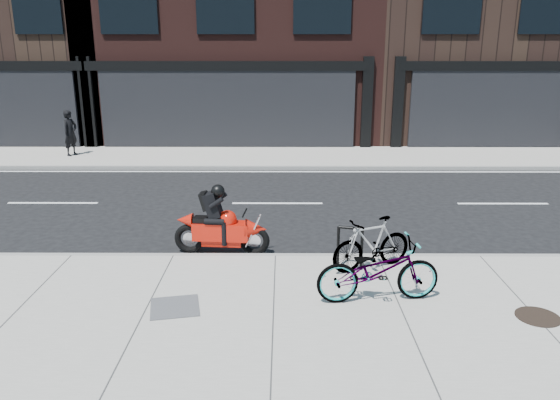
{
  "coord_description": "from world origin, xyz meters",
  "views": [
    {
      "loc": [
        0.14,
        -11.91,
        4.17
      ],
      "look_at": [
        0.08,
        -0.74,
        0.9
      ],
      "focal_mm": 35.0,
      "sensor_mm": 36.0,
      "label": 1
    }
  ],
  "objects_px": {
    "bicycle_rear": "(372,244)",
    "motorcycle": "(225,226)",
    "utility_grate": "(175,307)",
    "bike_rack": "(350,244)",
    "bicycle_front": "(378,270)",
    "pedestrian": "(70,133)",
    "manhole_cover": "(538,317)"
  },
  "relations": [
    {
      "from": "bicycle_rear",
      "to": "motorcycle",
      "type": "distance_m",
      "value": 2.96
    },
    {
      "from": "utility_grate",
      "to": "manhole_cover",
      "type": "bearing_deg",
      "value": -2.96
    },
    {
      "from": "utility_grate",
      "to": "motorcycle",
      "type": "bearing_deg",
      "value": 78.04
    },
    {
      "from": "bicycle_rear",
      "to": "utility_grate",
      "type": "relative_size",
      "value": 2.17
    },
    {
      "from": "bicycle_front",
      "to": "manhole_cover",
      "type": "bearing_deg",
      "value": -110.06
    },
    {
      "from": "bike_rack",
      "to": "utility_grate",
      "type": "height_order",
      "value": "bike_rack"
    },
    {
      "from": "bicycle_front",
      "to": "motorcycle",
      "type": "bearing_deg",
      "value": 42.31
    },
    {
      "from": "motorcycle",
      "to": "pedestrian",
      "type": "height_order",
      "value": "pedestrian"
    },
    {
      "from": "bicycle_front",
      "to": "utility_grate",
      "type": "bearing_deg",
      "value": 88.06
    },
    {
      "from": "motorcycle",
      "to": "manhole_cover",
      "type": "xyz_separation_m",
      "value": [
        5.03,
        -2.88,
        -0.46
      ]
    },
    {
      "from": "motorcycle",
      "to": "utility_grate",
      "type": "distance_m",
      "value": 2.69
    },
    {
      "from": "bicycle_front",
      "to": "motorcycle",
      "type": "distance_m",
      "value": 3.54
    },
    {
      "from": "bike_rack",
      "to": "bicycle_front",
      "type": "bearing_deg",
      "value": -77.04
    },
    {
      "from": "bicycle_rear",
      "to": "pedestrian",
      "type": "distance_m",
      "value": 13.92
    },
    {
      "from": "bicycle_rear",
      "to": "pedestrian",
      "type": "bearing_deg",
      "value": -162.11
    },
    {
      "from": "motorcycle",
      "to": "pedestrian",
      "type": "distance_m",
      "value": 11.37
    },
    {
      "from": "bike_rack",
      "to": "bicycle_front",
      "type": "relative_size",
      "value": 0.41
    },
    {
      "from": "bike_rack",
      "to": "bicycle_front",
      "type": "distance_m",
      "value": 1.32
    },
    {
      "from": "bicycle_rear",
      "to": "manhole_cover",
      "type": "bearing_deg",
      "value": 26.54
    },
    {
      "from": "bicycle_rear",
      "to": "bicycle_front",
      "type": "bearing_deg",
      "value": -28.74
    },
    {
      "from": "manhole_cover",
      "to": "utility_grate",
      "type": "relative_size",
      "value": 0.88
    },
    {
      "from": "bicycle_front",
      "to": "utility_grate",
      "type": "distance_m",
      "value": 3.28
    },
    {
      "from": "bike_rack",
      "to": "manhole_cover",
      "type": "xyz_separation_m",
      "value": [
        2.66,
        -1.84,
        -0.47
      ]
    },
    {
      "from": "bike_rack",
      "to": "pedestrian",
      "type": "bearing_deg",
      "value": 130.94
    },
    {
      "from": "bicycle_front",
      "to": "utility_grate",
      "type": "height_order",
      "value": "bicycle_front"
    },
    {
      "from": "bike_rack",
      "to": "bicycle_front",
      "type": "xyz_separation_m",
      "value": [
        0.3,
        -1.28,
        0.04
      ]
    },
    {
      "from": "bike_rack",
      "to": "utility_grate",
      "type": "distance_m",
      "value": 3.35
    },
    {
      "from": "bicycle_front",
      "to": "pedestrian",
      "type": "bearing_deg",
      "value": 31.82
    },
    {
      "from": "bicycle_rear",
      "to": "motorcycle",
      "type": "bearing_deg",
      "value": -134.82
    },
    {
      "from": "bicycle_rear",
      "to": "manhole_cover",
      "type": "height_order",
      "value": "bicycle_rear"
    },
    {
      "from": "bicycle_front",
      "to": "pedestrian",
      "type": "relative_size",
      "value": 1.21
    },
    {
      "from": "bike_rack",
      "to": "manhole_cover",
      "type": "relative_size",
      "value": 1.23
    }
  ]
}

